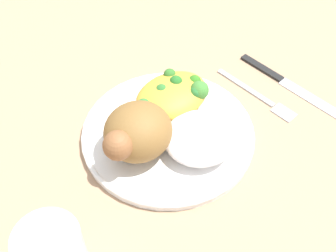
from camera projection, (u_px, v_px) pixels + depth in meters
name	position (u px, v px, depth m)	size (l,w,h in m)	color
ground_plane	(168.00, 137.00, 0.62)	(2.00, 2.00, 0.00)	#A38060
plate	(168.00, 134.00, 0.62)	(0.24, 0.24, 0.01)	white
roasted_chicken	(136.00, 132.00, 0.56)	(0.10, 0.09, 0.07)	brown
rice_pile	(200.00, 138.00, 0.58)	(0.10, 0.09, 0.03)	white
mac_cheese_with_broccoli	(173.00, 95.00, 0.63)	(0.11, 0.09, 0.04)	gold
fork	(260.00, 97.00, 0.67)	(0.03, 0.14, 0.01)	#B2B2B7
knife	(281.00, 79.00, 0.69)	(0.03, 0.19, 0.01)	black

